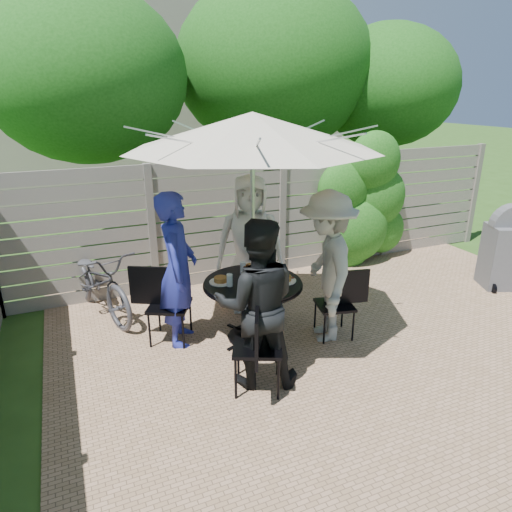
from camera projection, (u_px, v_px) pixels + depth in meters
name	position (u px, v px, depth m)	size (l,w,h in m)	color
backyard_envelope	(171.00, 96.00, 12.80)	(60.00, 60.00, 5.00)	#284816
patio_table	(253.00, 299.00, 5.20)	(1.42, 1.42, 0.72)	black
umbrella	(252.00, 131.00, 4.57)	(3.38, 3.38, 2.55)	silver
chair_back	(250.00, 285.00, 6.19)	(0.56, 0.68, 0.89)	black
person_back	(250.00, 244.00, 5.85)	(0.88, 0.57, 1.79)	silver
chair_left	(169.00, 319.00, 5.24)	(0.70, 0.60, 0.92)	black
person_left	(178.00, 270.00, 5.03)	(0.64, 0.42, 1.77)	#232B99
chair_front	(257.00, 363.00, 4.37)	(0.61, 0.73, 0.95)	black
person_front	(257.00, 305.00, 4.31)	(0.82, 0.64, 1.69)	black
chair_right	(335.00, 317.00, 5.34)	(0.63, 0.48, 0.83)	black
person_right	(327.00, 268.00, 5.12)	(1.13, 0.65, 1.76)	#9FA09B
plate_back	(251.00, 268.00, 5.46)	(0.26, 0.26, 0.06)	white
plate_left	(221.00, 280.00, 5.10)	(0.26, 0.26, 0.06)	white
plate_front	(254.00, 293.00, 4.78)	(0.26, 0.26, 0.06)	white
plate_right	(285.00, 279.00, 5.14)	(0.26, 0.26, 0.06)	white
plate_extra	(271.00, 290.00, 4.85)	(0.24, 0.24, 0.06)	white
glass_back	(243.00, 268.00, 5.34)	(0.07, 0.07, 0.14)	silver
glass_left	(230.00, 280.00, 4.99)	(0.07, 0.07, 0.14)	silver
glass_front	(264.00, 285.00, 4.87)	(0.07, 0.07, 0.14)	silver
syrup_jug	(247.00, 274.00, 5.15)	(0.09, 0.09, 0.16)	#59280C
coffee_cup	(260.00, 269.00, 5.32)	(0.08, 0.08, 0.12)	#C6B293
bicycle	(98.00, 281.00, 5.82)	(0.61, 1.74, 0.91)	#333338
bbq_grill	(508.00, 251.00, 6.59)	(0.75, 0.68, 1.26)	#545559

